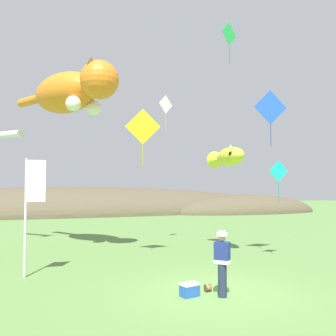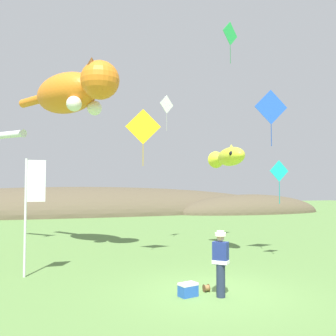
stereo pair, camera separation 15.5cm
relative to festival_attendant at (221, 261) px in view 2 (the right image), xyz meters
name	(u,v)px [view 2 (the right image)]	position (x,y,z in m)	size (l,w,h in m)	color
ground_plane	(216,293)	(0.05, 0.39, -0.95)	(120.00, 120.00, 0.00)	#5B8442
distant_hill_ridge	(100,214)	(2.23, 33.32, -0.95)	(54.87, 14.61, 6.08)	brown
festival_attendant	(221,261)	(0.00, 0.00, 0.00)	(0.48, 0.48, 1.77)	#232D47
kite_spool	(206,288)	(-0.15, 0.60, -0.85)	(0.16, 0.21, 0.21)	olive
picnic_cooler	(188,290)	(-0.81, 0.36, -0.77)	(0.55, 0.44, 0.36)	blue
festival_banner_pole	(31,199)	(-4.90, 4.18, 1.62)	(0.66, 0.08, 3.93)	silver
kite_giant_cat	(73,92)	(-3.15, 8.67, 6.49)	(4.35, 6.58, 2.24)	orange
kite_fish_windsock	(228,157)	(3.52, 5.97, 3.39)	(1.23, 3.21, 0.97)	yellow
kite_tube_streamer	(10,135)	(-6.07, 12.49, 4.84)	(1.73, 1.89, 0.44)	white
kite_diamond_gold	(143,127)	(-0.58, 5.71, 4.51)	(1.44, 0.39, 2.38)	yellow
kite_diamond_blue	(271,107)	(4.36, 3.82, 5.31)	(1.44, 0.24, 2.35)	blue
kite_diamond_green	(230,34)	(4.10, 6.70, 9.51)	(1.08, 0.53, 2.09)	green
kite_diamond_white	(167,105)	(1.55, 8.81, 6.25)	(0.87, 0.44, 1.86)	white
kite_diamond_teal	(279,172)	(4.63, 3.70, 2.65)	(0.88, 0.05, 1.78)	#19BFBF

